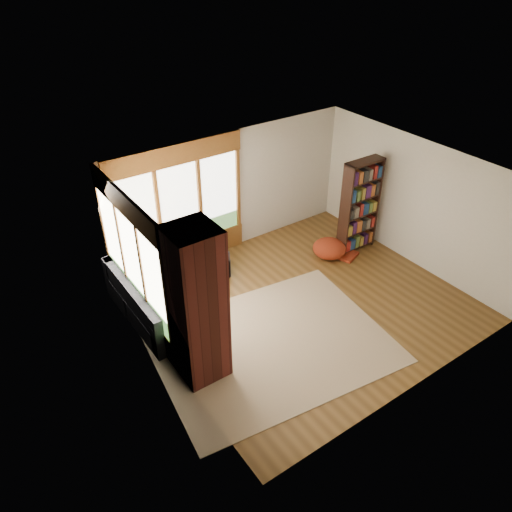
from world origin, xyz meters
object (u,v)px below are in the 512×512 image
pouf (329,248)px  area_rug (272,344)px  dog_tan (188,251)px  sectional_sofa (168,282)px  dog_brindle (166,283)px  brick_chimney (197,306)px  bookshelf (360,206)px

pouf → area_rug: bearing=-150.4°
area_rug → dog_tan: 2.40m
sectional_sofa → area_rug: 2.38m
dog_brindle → brick_chimney: bearing=-175.3°
bookshelf → dog_tan: bearing=167.0°
dog_tan → sectional_sofa: bearing=129.0°
area_rug → dog_brindle: 2.10m
area_rug → sectional_sofa: bearing=109.8°
area_rug → dog_tan: (-0.31, 2.24, 0.80)m
brick_chimney → sectional_sofa: size_ratio=1.18×
area_rug → dog_tan: size_ratio=3.47×
area_rug → bookshelf: 3.72m
area_rug → pouf: 3.00m
sectional_sofa → bookshelf: bearing=-6.2°
pouf → dog_brindle: dog_brindle is taller
bookshelf → area_rug: bearing=-156.8°
sectional_sofa → pouf: size_ratio=3.10×
dog_tan → bookshelf: bearing=-66.8°
brick_chimney → area_rug: size_ratio=0.68×
bookshelf → dog_brindle: bearing=177.1°
area_rug → bookshelf: size_ratio=1.87×
brick_chimney → sectional_sofa: (0.45, 2.05, -1.00)m
pouf → dog_brindle: 3.73m
bookshelf → pouf: size_ratio=2.87×
sectional_sofa → bookshelf: bookshelf is taller
sectional_sofa → dog_tan: (0.49, 0.02, 0.50)m
area_rug → pouf: bearing=29.6°
area_rug → bookshelf: (3.29, 1.41, 1.01)m
sectional_sofa → pouf: (3.41, -0.74, -0.10)m
sectional_sofa → pouf: bearing=-7.3°
area_rug → bookshelf: bearing=23.2°
brick_chimney → area_rug: (1.25, -0.17, -1.29)m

